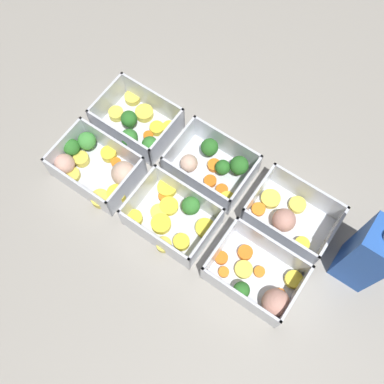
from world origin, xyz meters
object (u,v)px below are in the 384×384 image
(juice_carton, at_px, (368,255))
(container_near_left, at_px, (96,166))
(container_near_center, at_px, (173,217))
(container_far_left, at_px, (138,124))
(container_far_center, at_px, (213,166))
(container_far_right, at_px, (288,217))
(container_near_right, at_px, (260,282))

(juice_carton, bearing_deg, container_near_left, -167.60)
(container_near_center, bearing_deg, container_near_left, -179.53)
(container_near_left, height_order, container_far_left, same)
(container_far_center, xyz_separation_m, container_far_right, (0.18, -0.01, -0.00))
(container_near_center, distance_m, container_far_left, 0.22)
(container_far_left, distance_m, container_far_right, 0.37)
(container_far_right, height_order, juice_carton, juice_carton)
(container_near_left, distance_m, container_near_right, 0.39)
(container_near_center, relative_size, container_far_center, 1.02)
(container_near_left, xyz_separation_m, container_far_center, (0.19, 0.14, 0.00))
(container_far_center, xyz_separation_m, juice_carton, (0.33, -0.02, 0.07))
(container_far_left, bearing_deg, juice_carton, -1.47)
(container_near_center, xyz_separation_m, container_far_center, (0.00, 0.13, 0.00))
(container_near_right, bearing_deg, container_near_center, 176.43)
(container_near_right, distance_m, container_far_left, 0.41)
(container_far_left, height_order, container_far_right, same)
(container_near_right, relative_size, container_far_left, 1.09)
(container_far_left, bearing_deg, container_near_right, -19.79)
(container_near_left, bearing_deg, container_near_center, 0.47)
(container_near_center, height_order, container_far_left, same)
(container_near_center, relative_size, container_far_left, 1.04)
(container_near_center, distance_m, container_far_center, 0.13)
(container_far_left, xyz_separation_m, juice_carton, (0.51, -0.01, 0.07))
(container_far_center, bearing_deg, juice_carton, -3.70)
(container_far_left, relative_size, container_far_right, 1.00)
(container_far_right, distance_m, juice_carton, 0.16)
(container_far_center, relative_size, container_far_right, 1.02)
(container_near_right, bearing_deg, container_far_right, 98.17)
(container_far_left, relative_size, container_far_center, 0.98)
(container_far_center, distance_m, container_far_right, 0.18)
(container_near_center, height_order, juice_carton, juice_carton)
(container_near_left, bearing_deg, container_near_right, -1.63)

